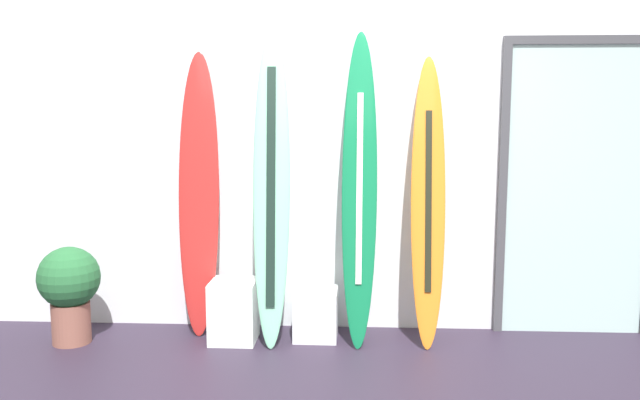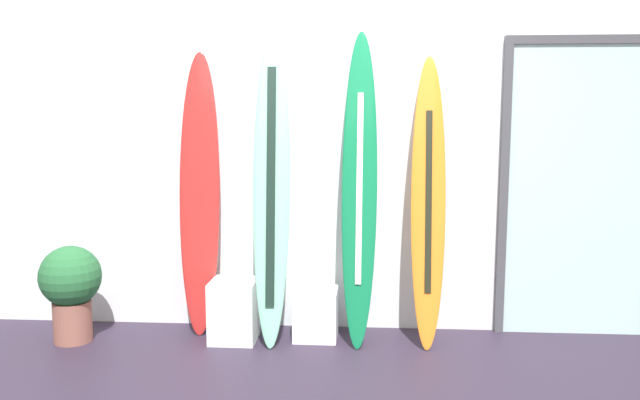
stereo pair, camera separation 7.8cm
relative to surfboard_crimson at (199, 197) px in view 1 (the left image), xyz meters
name	(u,v)px [view 1 (the left image)]	position (x,y,z in m)	size (l,w,h in m)	color
ground	(309,397)	(0.87, -1.04, -1.03)	(8.00, 8.00, 0.04)	#2D2333
wall_back	(320,142)	(0.87, 0.26, 0.39)	(7.20, 0.20, 2.80)	silver
surfboard_crimson	(199,197)	(0.00, 0.00, 0.00)	(0.30, 0.29, 2.06)	red
surfboard_seafoam	(271,186)	(0.55, -0.14, 0.10)	(0.28, 0.52, 2.22)	#81D0A8
surfboard_emerald	(359,191)	(1.16, -0.11, 0.06)	(0.26, 0.49, 2.20)	#117142
surfboard_sunset	(428,201)	(1.64, -0.10, 0.00)	(0.26, 0.48, 2.02)	orange
display_block_left	(234,311)	(0.27, -0.18, -0.80)	(0.33, 0.33, 0.44)	white
display_block_center	(316,314)	(0.86, -0.10, -0.84)	(0.31, 0.31, 0.36)	silver
glass_door	(577,184)	(2.74, 0.14, 0.10)	(1.13, 0.06, 2.16)	silver
potted_plant	(69,287)	(-0.87, -0.28, -0.61)	(0.43, 0.43, 0.69)	#8A5446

